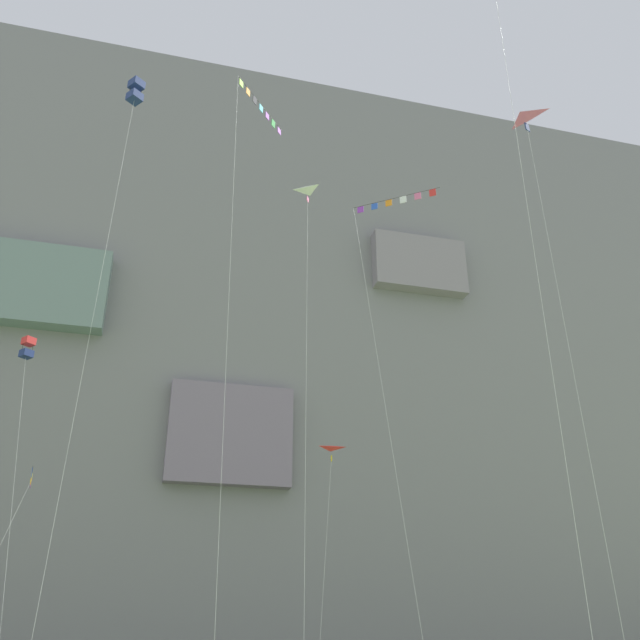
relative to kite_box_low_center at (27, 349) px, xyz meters
name	(u,v)px	position (x,y,z in m)	size (l,w,h in m)	color
cliff_face	(221,361)	(15.78, 31.15, 12.90)	(180.00, 25.96, 68.05)	gray
kite_box_low_center	(27,349)	(0.00, 0.00, 0.00)	(3.24, 6.51, 21.91)	red
kite_box_far_right	(135,94)	(5.49, -14.90, 9.36)	(1.06, 3.35, 31.36)	navy
kite_banner_upper_mid	(396,227)	(21.31, -11.70, 5.48)	(4.45, 5.25, 28.93)	black
kite_banner_high_center	(25,491)	(2.14, -4.91, -9.96)	(2.88, 4.97, 12.12)	black
kite_delta_mid_center	(524,130)	(25.63, -19.71, 7.28)	(2.55, 4.51, 29.23)	pink
kite_banner_low_right	(257,142)	(12.02, -15.93, 6.66)	(3.15, 5.74, 30.78)	black
kite_delta_far_left	(330,465)	(19.74, -2.14, -6.89)	(2.24, 2.68, 14.81)	red
kite_delta_upper_right	(309,223)	(15.71, -12.65, 4.27)	(2.05, 5.64, 27.21)	white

